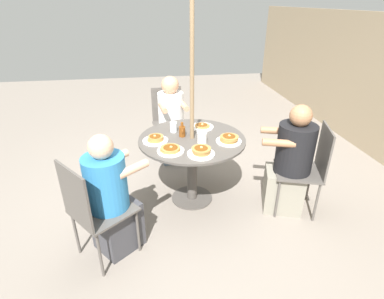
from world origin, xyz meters
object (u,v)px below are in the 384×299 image
(patio_chair_east, at_px, (92,208))
(pancake_plate_b, at_px, (201,152))
(pancake_plate_d, at_px, (229,139))
(pancake_plate_e, at_px, (170,150))
(syrup_bottle, at_px, (182,131))
(drinking_glass_a, at_px, (174,127))
(diner_north, at_px, (172,123))
(coffee_cup, at_px, (202,138))
(patio_chair_south, at_px, (308,165))
(pancake_plate_c, at_px, (156,139))
(patio_chair_north, at_px, (169,118))
(diner_east, at_px, (112,200))
(pancake_plate_a, at_px, (202,126))
(diner_south, at_px, (290,165))
(patio_table, at_px, (192,151))

(patio_chair_east, xyz_separation_m, pancake_plate_b, (-0.37, 0.94, 0.24))
(pancake_plate_d, bearing_deg, pancake_plate_e, -78.57)
(syrup_bottle, xyz_separation_m, drinking_glass_a, (-0.13, -0.08, -0.01))
(diner_north, distance_m, pancake_plate_e, 1.28)
(coffee_cup, bearing_deg, patio_chair_south, 77.19)
(pancake_plate_d, bearing_deg, pancake_plate_c, -99.91)
(diner_north, height_order, pancake_plate_c, diner_north)
(patio_chair_north, distance_m, diner_east, 1.90)
(pancake_plate_a, relative_size, pancake_plate_d, 1.00)
(diner_south, bearing_deg, pancake_plate_a, 72.53)
(diner_east, bearing_deg, pancake_plate_b, 68.76)
(pancake_plate_b, distance_m, pancake_plate_e, 0.29)
(diner_east, bearing_deg, patio_chair_north, 121.78)
(drinking_glass_a, bearing_deg, patio_chair_east, -38.73)
(diner_south, distance_m, pancake_plate_b, 0.96)
(patio_table, bearing_deg, coffee_cup, 33.73)
(pancake_plate_a, xyz_separation_m, pancake_plate_b, (0.63, -0.12, 0.02))
(diner_south, distance_m, drinking_glass_a, 1.25)
(pancake_plate_a, distance_m, pancake_plate_e, 0.66)
(pancake_plate_c, distance_m, syrup_bottle, 0.29)
(patio_table, distance_m, patio_chair_north, 1.18)
(diner_north, height_order, drinking_glass_a, diner_north)
(pancake_plate_d, distance_m, coffee_cup, 0.27)
(coffee_cup, bearing_deg, patio_chair_east, -58.16)
(patio_chair_north, relative_size, syrup_bottle, 6.12)
(pancake_plate_c, bearing_deg, diner_south, 78.01)
(pancake_plate_a, xyz_separation_m, coffee_cup, (0.38, -0.07, 0.04))
(pancake_plate_c, height_order, drinking_glass_a, drinking_glass_a)
(patio_table, distance_m, diner_south, 1.00)
(patio_chair_north, relative_size, diner_south, 0.82)
(diner_north, height_order, pancake_plate_e, diner_north)
(patio_chair_south, height_order, coffee_cup, patio_chair_south)
(patio_chair_south, xyz_separation_m, pancake_plate_b, (0.01, -1.09, 0.24))
(diner_south, height_order, pancake_plate_d, diner_south)
(pancake_plate_d, bearing_deg, coffee_cup, -95.71)
(diner_south, distance_m, syrup_bottle, 1.14)
(patio_chair_south, xyz_separation_m, pancake_plate_d, (-0.21, -0.77, 0.24))
(patio_chair_north, distance_m, diner_north, 0.18)
(patio_chair_south, bearing_deg, pancake_plate_d, 92.55)
(patio_chair_north, relative_size, pancake_plate_b, 3.70)
(patio_chair_north, height_order, pancake_plate_a, patio_chair_north)
(patio_chair_south, bearing_deg, pancake_plate_c, 95.04)
(diner_north, relative_size, pancake_plate_c, 4.52)
(patio_chair_east, height_order, drinking_glass_a, patio_chair_east)
(patio_chair_south, distance_m, coffee_cup, 1.10)
(patio_table, relative_size, patio_chair_north, 1.16)
(patio_chair_north, xyz_separation_m, pancake_plate_c, (1.19, -0.22, 0.23))
(diner_east, xyz_separation_m, diner_south, (-0.32, 1.72, 0.01))
(patio_chair_north, relative_size, pancake_plate_a, 3.70)
(patio_chair_south, height_order, pancake_plate_c, patio_chair_south)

